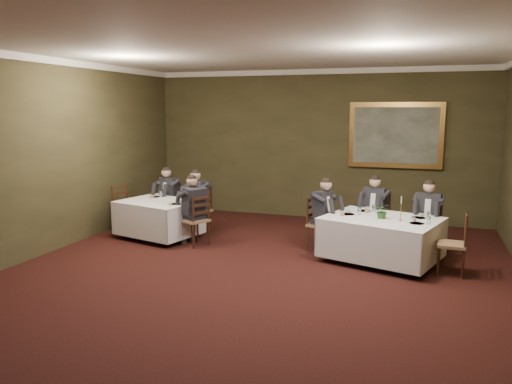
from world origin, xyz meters
The scene contains 26 objects.
ground centered at (0.00, 0.00, 0.00)m, with size 10.00×10.00×0.00m, color black.
ceiling centered at (0.00, 0.00, 3.50)m, with size 8.00×10.00×0.10m, color silver.
back_wall centered at (0.00, 5.00, 1.75)m, with size 8.00×0.10×3.50m, color #312F18.
left_wall centered at (-4.00, 0.00, 1.75)m, with size 0.10×10.00×3.50m, color #312F18.
crown_molding centered at (0.00, 0.00, 3.44)m, with size 8.00×10.00×0.12m.
table_main centered at (1.80, 1.87, 0.45)m, with size 2.19×1.90×0.67m.
table_second centered at (-2.60, 2.06, 0.45)m, with size 1.78×1.51×0.67m.
chair_main_backleft centered at (1.61, 2.93, 0.28)m, with size 0.56×0.55×1.00m.
diner_main_backleft centered at (1.60, 2.92, 0.51)m, with size 0.55×0.59×1.35m.
chair_main_backright centered at (2.56, 2.63, 0.28)m, with size 0.51×0.49×1.00m.
diner_main_backright centered at (2.55, 2.62, 0.51)m, with size 0.48×0.54×1.35m.
chair_main_endleft centered at (0.68, 2.22, 0.28)m, with size 0.53×0.55×1.00m.
diner_main_endleft centered at (0.69, 2.22, 0.51)m, with size 0.58×0.53×1.35m.
chair_main_endright centered at (2.92, 1.52, 0.28)m, with size 0.45×0.47×1.00m.
chair_sec_backleft centered at (-2.80, 2.92, 0.28)m, with size 0.55×0.54×1.00m.
diner_sec_backleft centered at (-2.80, 2.90, 0.51)m, with size 0.53×0.58×1.35m.
chair_sec_backright centered at (-2.01, 2.71, 0.28)m, with size 0.56×0.55×1.00m.
diner_sec_backright centered at (-2.01, 2.70, 0.51)m, with size 0.55×0.59×1.35m.
chair_sec_endright centered at (-1.67, 1.81, 0.28)m, with size 0.57×0.58×1.00m.
diner_sec_endright centered at (-1.68, 1.82, 0.51)m, with size 0.61×0.57×1.35m.
chair_sec_endleft centered at (-3.53, 2.30, 0.28)m, with size 0.54×0.56×1.00m.
centerpiece centered at (1.80, 1.84, 0.91)m, with size 0.26×0.22×0.28m, color #2D5926.
candlestick centered at (2.10, 1.75, 0.92)m, with size 0.06×0.06×0.43m.
place_setting_table_main centered at (1.49, 2.42, 0.80)m, with size 0.33×0.31×0.14m.
place_setting_table_second centered at (-2.86, 2.49, 0.80)m, with size 0.33×0.31×0.14m.
painting centered at (1.80, 4.94, 2.01)m, with size 2.05×0.09×1.46m.
Camera 1 is at (2.40, -6.67, 2.60)m, focal length 35.00 mm.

